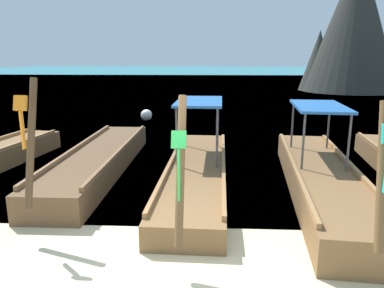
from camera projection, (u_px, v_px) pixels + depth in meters
name	position (u px, v px, depth m)	size (l,w,h in m)	color
ground	(181.00, 266.00, 5.44)	(120.00, 120.00, 0.00)	beige
sea_water	(209.00, 75.00, 64.99)	(120.00, 120.00, 0.00)	teal
longtail_boat_orange_ribbon	(99.00, 160.00, 9.88)	(1.33, 7.35, 2.68)	brown
longtail_boat_green_ribbon	(197.00, 170.00, 9.03)	(1.55, 7.55, 2.49)	brown
longtail_boat_turquoise_ribbon	(321.00, 178.00, 8.28)	(2.01, 7.26, 2.49)	brown
karst_rock	(352.00, 24.00, 32.13)	(8.34, 8.17, 11.95)	#2D302B
mooring_buoy_near	(146.00, 115.00, 17.82)	(0.55, 0.55, 0.55)	white
mooring_buoy_far	(305.00, 109.00, 20.41)	(0.38, 0.38, 0.38)	red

